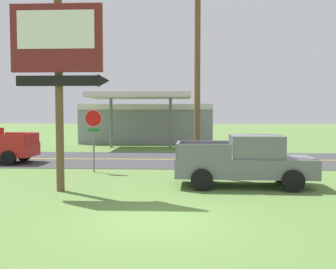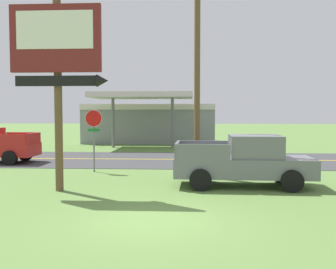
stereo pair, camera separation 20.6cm
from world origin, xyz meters
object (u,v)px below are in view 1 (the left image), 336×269
at_px(utility_pole, 197,57).
at_px(pickup_grey_parked_on_lawn, 245,161).
at_px(gas_station, 148,122).
at_px(motel_sign, 59,57).
at_px(stop_sign, 94,129).

xyz_separation_m(utility_pole, pickup_grey_parked_on_lawn, (1.78, -2.27, -4.30)).
distance_m(utility_pole, gas_station, 20.01).
height_order(utility_pole, gas_station, utility_pole).
distance_m(motel_sign, gas_station, 23.10).
height_order(motel_sign, utility_pole, utility_pole).
distance_m(stop_sign, gas_station, 18.37).
height_order(stop_sign, pickup_grey_parked_on_lawn, stop_sign).
bearing_deg(gas_station, motel_sign, -92.07).
xyz_separation_m(gas_station, pickup_grey_parked_on_lawn, (5.89, -21.57, -0.98)).
relative_size(gas_station, pickup_grey_parked_on_lawn, 2.29).
bearing_deg(motel_sign, utility_pole, 36.16).
bearing_deg(motel_sign, stop_sign, 88.97).
height_order(motel_sign, gas_station, motel_sign).
bearing_deg(utility_pole, pickup_grey_parked_on_lawn, -51.92).
relative_size(utility_pole, pickup_grey_parked_on_lawn, 1.90).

